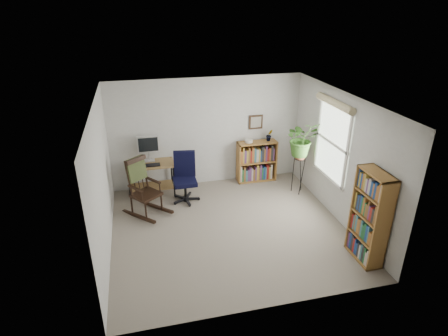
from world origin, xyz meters
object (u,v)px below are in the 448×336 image
object	(u,v)px
low_bookshelf	(257,161)
rocking_chair	(145,187)
desk	(151,179)
tall_bookshelf	(370,217)
office_chair	(185,178)

from	to	relation	value
low_bookshelf	rocking_chair	bearing A→B (deg)	-159.93
desk	tall_bookshelf	bearing A→B (deg)	-43.37
low_bookshelf	tall_bookshelf	world-z (taller)	tall_bookshelf
desk	low_bookshelf	world-z (taller)	low_bookshelf
desk	low_bookshelf	xyz separation A→B (m)	(2.39, 0.12, 0.12)
tall_bookshelf	rocking_chair	bearing A→B (deg)	146.47
office_chair	rocking_chair	size ratio (longest dim) A/B	0.91
rocking_chair	tall_bookshelf	distance (m)	4.02
office_chair	low_bookshelf	size ratio (longest dim) A/B	1.11
desk	office_chair	size ratio (longest dim) A/B	0.94
rocking_chair	low_bookshelf	world-z (taller)	rocking_chair
desk	low_bookshelf	distance (m)	2.40
desk	office_chair	distance (m)	0.83
low_bookshelf	tall_bookshelf	size ratio (longest dim) A/B	0.62
desk	rocking_chair	world-z (taller)	rocking_chair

